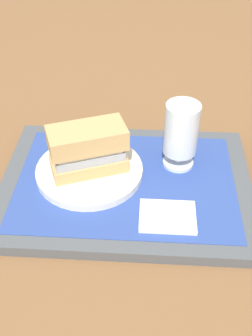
# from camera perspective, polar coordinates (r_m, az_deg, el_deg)

# --- Properties ---
(ground_plane) EXTENTS (3.00, 3.00, 0.00)m
(ground_plane) POSITION_cam_1_polar(r_m,az_deg,el_deg) (0.75, -0.00, -2.91)
(ground_plane) COLOR brown
(tray) EXTENTS (0.44, 0.32, 0.02)m
(tray) POSITION_cam_1_polar(r_m,az_deg,el_deg) (0.75, -0.00, -2.35)
(tray) COLOR #4C5156
(tray) RESTS_ON ground_plane
(placemat) EXTENTS (0.38, 0.27, 0.00)m
(placemat) POSITION_cam_1_polar(r_m,az_deg,el_deg) (0.74, -0.00, -1.74)
(placemat) COLOR #2D4793
(placemat) RESTS_ON tray
(plate) EXTENTS (0.19, 0.19, 0.01)m
(plate) POSITION_cam_1_polar(r_m,az_deg,el_deg) (0.75, -4.98, -0.39)
(plate) COLOR silver
(plate) RESTS_ON placemat
(sandwich) EXTENTS (0.14, 0.11, 0.08)m
(sandwich) POSITION_cam_1_polar(r_m,az_deg,el_deg) (0.72, -4.94, 2.69)
(sandwich) COLOR tan
(sandwich) RESTS_ON plate
(beer_glass) EXTENTS (0.06, 0.06, 0.12)m
(beer_glass) POSITION_cam_1_polar(r_m,az_deg,el_deg) (0.74, 7.48, 4.85)
(beer_glass) COLOR silver
(beer_glass) RESTS_ON placemat
(napkin_folded) EXTENTS (0.09, 0.07, 0.01)m
(napkin_folded) POSITION_cam_1_polar(r_m,az_deg,el_deg) (0.68, 5.66, -6.56)
(napkin_folded) COLOR white
(napkin_folded) RESTS_ON placemat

